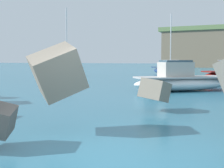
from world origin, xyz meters
TOP-DOWN VIEW (x-y plane):
  - ground_plane at (0.00, 0.00)m, footprint 400.00×400.00m
  - breakwater_jetty at (1.12, 1.97)m, footprint 31.90×8.23m
  - boat_near_left at (-17.64, 25.60)m, footprint 3.52×6.55m
  - boat_near_centre at (-7.01, 33.95)m, footprint 5.45×4.46m
  - boat_mid_right at (-1.19, 13.52)m, footprint 6.22×5.73m

SIDE VIEW (x-z plane):
  - ground_plane at x=0.00m, z-range 0.00..0.00m
  - boat_near_left at x=-17.64m, z-range -3.64..4.68m
  - boat_near_centre at x=-7.01m, z-range -3.42..4.60m
  - boat_mid_right at x=-1.19m, z-range -0.33..1.58m
  - breakwater_jetty at x=1.12m, z-range -0.16..2.61m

